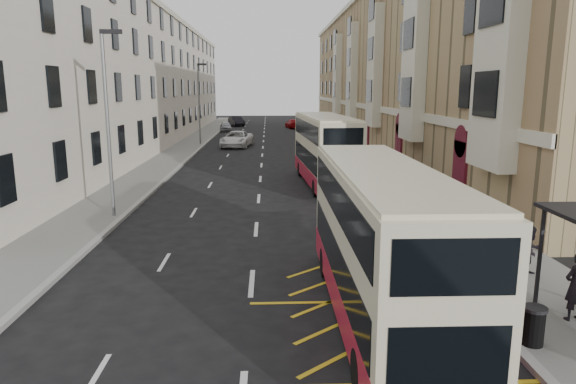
{
  "coord_description": "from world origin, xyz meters",
  "views": [
    {
      "loc": [
        0.53,
        -10.55,
        5.73
      ],
      "look_at": [
        1.25,
        8.06,
        1.96
      ],
      "focal_mm": 32.0,
      "sensor_mm": 36.0,
      "label": 1
    }
  ],
  "objects_px": {
    "street_lamp_far": "(199,99)",
    "double_decker_front": "(381,244)",
    "street_lamp_near": "(108,114)",
    "car_silver": "(226,126)",
    "double_decker_rear": "(325,150)",
    "car_red": "(293,124)",
    "pedestrian_mid": "(530,250)",
    "litter_bin": "(533,325)",
    "pedestrian_far": "(492,247)",
    "pedestrian_near": "(576,286)",
    "white_van": "(237,139)",
    "car_dark": "(236,121)"
  },
  "relations": [
    {
      "from": "double_decker_rear",
      "to": "pedestrian_mid",
      "type": "relative_size",
      "value": 6.9
    },
    {
      "from": "litter_bin",
      "to": "pedestrian_far",
      "type": "distance_m",
      "value": 4.68
    },
    {
      "from": "pedestrian_near",
      "to": "white_van",
      "type": "distance_m",
      "value": 40.99
    },
    {
      "from": "double_decker_front",
      "to": "car_red",
      "type": "bearing_deg",
      "value": 89.24
    },
    {
      "from": "pedestrian_mid",
      "to": "car_red",
      "type": "bearing_deg",
      "value": 77.17
    },
    {
      "from": "litter_bin",
      "to": "car_dark",
      "type": "relative_size",
      "value": 0.19
    },
    {
      "from": "pedestrian_near",
      "to": "white_van",
      "type": "xyz_separation_m",
      "value": [
        -10.56,
        39.6,
        -0.25
      ]
    },
    {
      "from": "white_van",
      "to": "car_dark",
      "type": "relative_size",
      "value": 1.23
    },
    {
      "from": "street_lamp_near",
      "to": "litter_bin",
      "type": "xyz_separation_m",
      "value": [
        12.7,
        -12.27,
        -4.03
      ]
    },
    {
      "from": "litter_bin",
      "to": "pedestrian_mid",
      "type": "height_order",
      "value": "pedestrian_mid"
    },
    {
      "from": "street_lamp_near",
      "to": "car_silver",
      "type": "xyz_separation_m",
      "value": [
        1.15,
        47.46,
        -3.99
      ]
    },
    {
      "from": "street_lamp_near",
      "to": "car_dark",
      "type": "height_order",
      "value": "street_lamp_near"
    },
    {
      "from": "street_lamp_near",
      "to": "pedestrian_far",
      "type": "height_order",
      "value": "street_lamp_near"
    },
    {
      "from": "car_silver",
      "to": "car_red",
      "type": "bearing_deg",
      "value": 21.57
    },
    {
      "from": "litter_bin",
      "to": "pedestrian_far",
      "type": "relative_size",
      "value": 0.56
    },
    {
      "from": "double_decker_rear",
      "to": "pedestrian_mid",
      "type": "bearing_deg",
      "value": -77.44
    },
    {
      "from": "street_lamp_far",
      "to": "double_decker_front",
      "type": "xyz_separation_m",
      "value": [
        9.61,
        -40.62,
        -2.64
      ]
    },
    {
      "from": "street_lamp_far",
      "to": "car_dark",
      "type": "bearing_deg",
      "value": 85.86
    },
    {
      "from": "double_decker_rear",
      "to": "car_red",
      "type": "height_order",
      "value": "double_decker_rear"
    },
    {
      "from": "pedestrian_far",
      "to": "double_decker_rear",
      "type": "bearing_deg",
      "value": -70.11
    },
    {
      "from": "car_red",
      "to": "car_silver",
      "type": "bearing_deg",
      "value": 20.23
    },
    {
      "from": "street_lamp_near",
      "to": "double_decker_front",
      "type": "xyz_separation_m",
      "value": [
        9.61,
        -10.62,
        -2.64
      ]
    },
    {
      "from": "pedestrian_far",
      "to": "car_dark",
      "type": "xyz_separation_m",
      "value": [
        -11.75,
        64.98,
        -0.19
      ]
    },
    {
      "from": "double_decker_front",
      "to": "litter_bin",
      "type": "relative_size",
      "value": 11.15
    },
    {
      "from": "car_silver",
      "to": "car_red",
      "type": "height_order",
      "value": "car_red"
    },
    {
      "from": "pedestrian_mid",
      "to": "car_silver",
      "type": "height_order",
      "value": "pedestrian_mid"
    },
    {
      "from": "pedestrian_mid",
      "to": "car_red",
      "type": "xyz_separation_m",
      "value": [
        -4.22,
        60.5,
        -0.25
      ]
    },
    {
      "from": "car_silver",
      "to": "car_dark",
      "type": "xyz_separation_m",
      "value": [
        0.82,
        9.82,
        0.1
      ]
    },
    {
      "from": "double_decker_rear",
      "to": "car_red",
      "type": "distance_m",
      "value": 44.79
    },
    {
      "from": "white_van",
      "to": "car_silver",
      "type": "relative_size",
      "value": 1.47
    },
    {
      "from": "double_decker_front",
      "to": "car_dark",
      "type": "bearing_deg",
      "value": 96.53
    },
    {
      "from": "double_decker_front",
      "to": "car_silver",
      "type": "xyz_separation_m",
      "value": [
        -8.46,
        58.07,
        -1.34
      ]
    },
    {
      "from": "pedestrian_near",
      "to": "pedestrian_mid",
      "type": "distance_m",
      "value": 3.15
    },
    {
      "from": "street_lamp_far",
      "to": "double_decker_front",
      "type": "bearing_deg",
      "value": -76.69
    },
    {
      "from": "pedestrian_near",
      "to": "white_van",
      "type": "height_order",
      "value": "pedestrian_near"
    },
    {
      "from": "pedestrian_mid",
      "to": "white_van",
      "type": "height_order",
      "value": "pedestrian_mid"
    },
    {
      "from": "street_lamp_near",
      "to": "double_decker_rear",
      "type": "xyz_separation_m",
      "value": [
        10.25,
        7.74,
        -2.52
      ]
    },
    {
      "from": "street_lamp_far",
      "to": "pedestrian_near",
      "type": "relative_size",
      "value": 4.59
    },
    {
      "from": "double_decker_front",
      "to": "pedestrian_mid",
      "type": "relative_size",
      "value": 6.43
    },
    {
      "from": "pedestrian_far",
      "to": "car_silver",
      "type": "xyz_separation_m",
      "value": [
        -12.58,
        55.17,
        -0.29
      ]
    },
    {
      "from": "street_lamp_near",
      "to": "car_dark",
      "type": "bearing_deg",
      "value": 88.03
    },
    {
      "from": "double_decker_front",
      "to": "pedestrian_mid",
      "type": "distance_m",
      "value": 5.92
    },
    {
      "from": "double_decker_front",
      "to": "double_decker_rear",
      "type": "bearing_deg",
      "value": 88.09
    },
    {
      "from": "pedestrian_far",
      "to": "car_silver",
      "type": "height_order",
      "value": "pedestrian_far"
    },
    {
      "from": "double_decker_front",
      "to": "litter_bin",
      "type": "bearing_deg",
      "value": -28.01
    },
    {
      "from": "street_lamp_near",
      "to": "car_silver",
      "type": "bearing_deg",
      "value": 88.61
    },
    {
      "from": "pedestrian_far",
      "to": "street_lamp_far",
      "type": "bearing_deg",
      "value": -62.77
    },
    {
      "from": "car_dark",
      "to": "litter_bin",
      "type": "bearing_deg",
      "value": -99.54
    },
    {
      "from": "car_silver",
      "to": "white_van",
      "type": "bearing_deg",
      "value": -88.79
    },
    {
      "from": "pedestrian_mid",
      "to": "pedestrian_near",
      "type": "bearing_deg",
      "value": -115.5
    }
  ]
}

